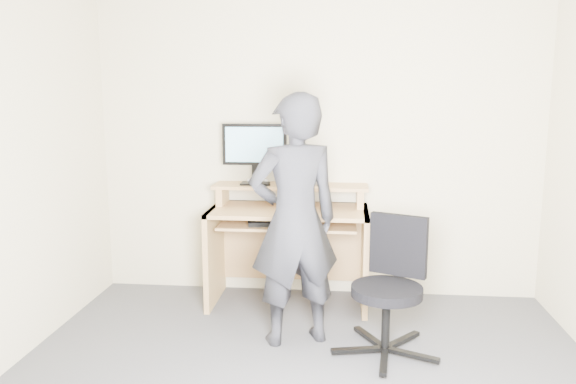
% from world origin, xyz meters
% --- Properties ---
extents(back_wall, '(3.50, 0.02, 2.50)m').
position_xyz_m(back_wall, '(0.00, 1.75, 1.25)').
color(back_wall, beige).
rests_on(back_wall, ground).
extents(desk, '(1.20, 0.60, 0.91)m').
position_xyz_m(desk, '(-0.20, 1.53, 0.55)').
color(desk, tan).
rests_on(desk, ground).
extents(monitor, '(0.50, 0.14, 0.47)m').
position_xyz_m(monitor, '(-0.48, 1.58, 1.19)').
color(monitor, black).
rests_on(monitor, desk).
extents(external_drive, '(0.08, 0.14, 0.20)m').
position_xyz_m(external_drive, '(-0.15, 1.61, 1.01)').
color(external_drive, black).
rests_on(external_drive, desk).
extents(travel_mug, '(0.10, 0.10, 0.18)m').
position_xyz_m(travel_mug, '(-0.01, 1.62, 1.00)').
color(travel_mug, '#B5B5BA').
rests_on(travel_mug, desk).
extents(smartphone, '(0.08, 0.13, 0.01)m').
position_xyz_m(smartphone, '(0.05, 1.60, 0.92)').
color(smartphone, black).
rests_on(smartphone, desk).
extents(charger, '(0.05, 0.05, 0.03)m').
position_xyz_m(charger, '(-0.49, 1.52, 0.93)').
color(charger, black).
rests_on(charger, desk).
extents(headphones, '(0.17, 0.17, 0.06)m').
position_xyz_m(headphones, '(-0.47, 1.67, 0.92)').
color(headphones, silver).
rests_on(headphones, desk).
extents(keyboard, '(0.49, 0.27, 0.03)m').
position_xyz_m(keyboard, '(-0.26, 1.36, 0.67)').
color(keyboard, black).
rests_on(keyboard, desk).
extents(mouse, '(0.11, 0.08, 0.04)m').
position_xyz_m(mouse, '(0.09, 1.35, 0.77)').
color(mouse, black).
rests_on(mouse, desk).
extents(office_chair, '(0.66, 0.65, 0.84)m').
position_xyz_m(office_chair, '(0.51, 0.70, 0.46)').
color(office_chair, black).
rests_on(office_chair, ground).
extents(person, '(0.70, 0.59, 1.62)m').
position_xyz_m(person, '(-0.10, 0.78, 0.81)').
color(person, black).
rests_on(person, ground).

